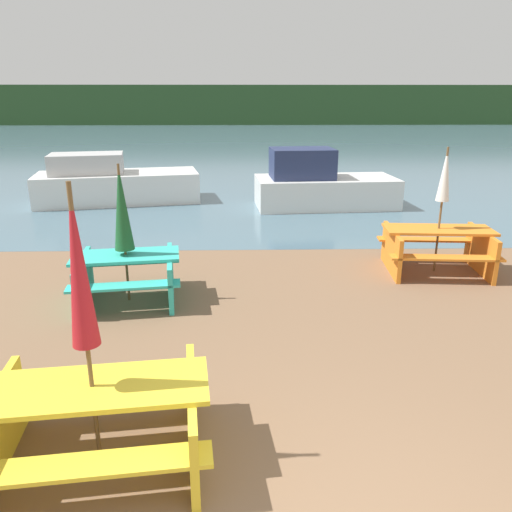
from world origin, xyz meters
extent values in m
cube|color=slate|center=(0.00, 32.37, 0.00)|extent=(60.00, 50.00, 0.00)
cube|color=#284723|center=(0.00, 52.37, 2.00)|extent=(80.00, 1.60, 4.00)
cube|color=yellow|center=(-2.01, 1.31, 0.71)|extent=(1.95, 0.92, 0.04)
cube|color=yellow|center=(-1.94, 0.76, 0.41)|extent=(1.90, 0.50, 0.04)
cube|color=yellow|center=(-2.07, 1.85, 0.41)|extent=(1.90, 0.50, 0.04)
cube|color=yellow|center=(-1.22, 1.40, 0.34)|extent=(0.23, 1.38, 0.69)
cube|color=#33B7A8|center=(-2.53, 4.84, 0.71)|extent=(1.64, 0.91, 0.04)
cube|color=#33B7A8|center=(-2.45, 4.30, 0.43)|extent=(1.59, 0.49, 0.04)
cube|color=#33B7A8|center=(-2.60, 5.39, 0.43)|extent=(1.59, 0.49, 0.04)
cube|color=#33B7A8|center=(-3.16, 4.75, 0.34)|extent=(0.26, 1.38, 0.68)
cube|color=#33B7A8|center=(-1.89, 4.93, 0.34)|extent=(0.26, 1.38, 0.68)
cube|color=orange|center=(2.60, 6.03, 0.76)|extent=(1.88, 0.84, 0.04)
cube|color=orange|center=(2.56, 5.48, 0.43)|extent=(1.84, 0.42, 0.04)
cube|color=orange|center=(2.65, 6.57, 0.43)|extent=(1.84, 0.42, 0.04)
cube|color=orange|center=(1.83, 6.08, 0.37)|extent=(0.17, 1.38, 0.74)
cube|color=orange|center=(3.38, 5.97, 0.37)|extent=(0.17, 1.38, 0.74)
cylinder|color=brown|center=(-2.53, 4.84, 1.03)|extent=(0.04, 0.04, 2.07)
cone|color=#195128|center=(-2.53, 4.84, 1.44)|extent=(0.29, 0.29, 1.25)
cylinder|color=brown|center=(-2.01, 1.31, 1.20)|extent=(0.04, 0.04, 2.40)
cone|color=#A81923|center=(-2.01, 1.31, 1.75)|extent=(0.22, 0.22, 1.29)
cylinder|color=brown|center=(2.60, 6.03, 1.08)|extent=(0.04, 0.04, 2.17)
cone|color=white|center=(2.60, 6.03, 1.72)|extent=(0.22, 0.22, 0.90)
cube|color=silver|center=(1.51, 11.48, 0.41)|extent=(3.94, 2.03, 0.81)
cube|color=navy|center=(0.82, 11.43, 1.21)|extent=(1.77, 1.35, 0.80)
cube|color=silver|center=(-4.41, 12.26, 0.43)|extent=(4.79, 2.61, 0.85)
cube|color=#B2B2B2|center=(-5.21, 12.09, 1.13)|extent=(2.20, 1.59, 0.56)
camera|label=1|loc=(-0.76, -2.25, 2.98)|focal=35.00mm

